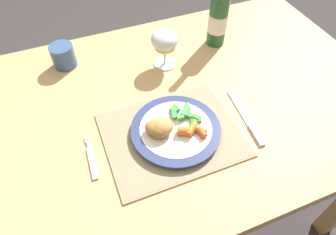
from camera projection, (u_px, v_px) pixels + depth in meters
The scene contains 12 objects.
ground_plane at pixel (156, 211), 1.44m from camera, with size 6.00×6.00×0.00m, color #383333.
dining_table at pixel (149, 126), 0.94m from camera, with size 1.48×0.83×0.74m.
placemat at pixel (172, 134), 0.80m from camera, with size 0.36×0.29×0.01m.
dinner_plate at pixel (176, 130), 0.79m from camera, with size 0.24×0.24×0.02m.
breaded_croquettes at pixel (160, 128), 0.76m from camera, with size 0.09×0.08×0.04m.
green_beans_pile at pixel (186, 114), 0.81m from camera, with size 0.07×0.08×0.02m.
glazed_carrots at pixel (192, 130), 0.77m from camera, with size 0.08×0.06×0.02m.
fork at pixel (92, 160), 0.75m from camera, with size 0.02×0.14×0.01m.
table_knife at pixel (248, 121), 0.83m from camera, with size 0.04×0.21×0.01m.
wine_glass at pixel (165, 42), 0.93m from camera, with size 0.09×0.09×0.13m.
bottle at pixel (218, 16), 0.99m from camera, with size 0.06×0.06×0.29m.
drinking_cup at pixel (63, 55), 0.96m from camera, with size 0.07×0.07×0.08m.
Camera 1 is at (-0.16, -0.56, 1.39)m, focal length 32.00 mm.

